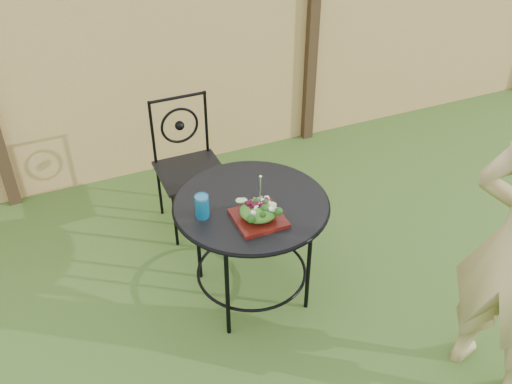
% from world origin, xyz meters
% --- Properties ---
extents(ground, '(60.00, 60.00, 0.00)m').
position_xyz_m(ground, '(0.00, 0.00, 0.00)').
color(ground, '#2A4D18').
rests_on(ground, ground).
extents(fence, '(8.00, 0.12, 1.90)m').
position_xyz_m(fence, '(-0.00, 2.19, 0.95)').
color(fence, '#DCB66D').
rests_on(fence, ground).
extents(patio_table, '(0.92, 0.92, 0.72)m').
position_xyz_m(patio_table, '(0.04, 0.50, 0.59)').
color(patio_table, black).
rests_on(patio_table, ground).
extents(patio_chair, '(0.46, 0.46, 0.95)m').
position_xyz_m(patio_chair, '(-0.07, 1.39, 0.50)').
color(patio_chair, black).
rests_on(patio_chair, ground).
extents(salad_plate, '(0.27, 0.27, 0.02)m').
position_xyz_m(salad_plate, '(0.01, 0.33, 0.74)').
color(salad_plate, '#3D0A08').
rests_on(salad_plate, patio_table).
extents(salad, '(0.21, 0.21, 0.08)m').
position_xyz_m(salad, '(0.01, 0.33, 0.79)').
color(salad, '#235614').
rests_on(salad, salad_plate).
extents(fork, '(0.01, 0.01, 0.18)m').
position_xyz_m(fork, '(0.02, 0.33, 0.92)').
color(fork, silver).
rests_on(fork, salad).
extents(drinking_glass, '(0.08, 0.08, 0.14)m').
position_xyz_m(drinking_glass, '(-0.26, 0.48, 0.79)').
color(drinking_glass, '#0A567E').
rests_on(drinking_glass, patio_table).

